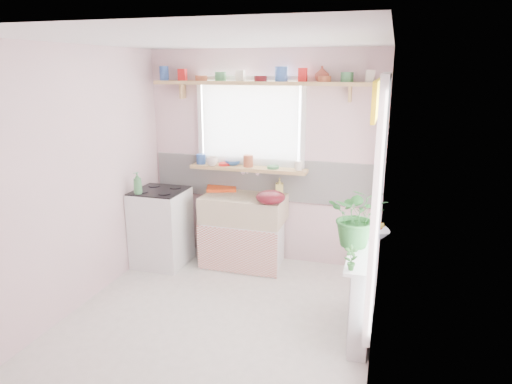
% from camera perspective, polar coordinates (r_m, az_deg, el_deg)
% --- Properties ---
extents(room, '(3.20, 3.20, 3.20)m').
position_cam_1_polar(room, '(4.54, 6.44, 3.54)').
color(room, white).
rests_on(room, ground).
extents(sink_unit, '(0.95, 0.65, 1.11)m').
position_cam_1_polar(sink_unit, '(5.39, -1.54, -4.82)').
color(sink_unit, white).
rests_on(sink_unit, ground).
extents(cooker, '(0.58, 0.58, 0.93)m').
position_cam_1_polar(cooker, '(5.54, -11.75, -4.31)').
color(cooker, white).
rests_on(cooker, ground).
extents(radiator_ledge, '(0.22, 0.95, 0.78)m').
position_cam_1_polar(radiator_ledge, '(4.17, 13.17, -12.08)').
color(radiator_ledge, white).
rests_on(radiator_ledge, ground).
extents(windowsill, '(1.40, 0.22, 0.04)m').
position_cam_1_polar(windowsill, '(5.37, -0.97, 2.95)').
color(windowsill, tan).
rests_on(windowsill, room).
extents(pine_shelf, '(2.52, 0.24, 0.04)m').
position_cam_1_polar(pine_shelf, '(5.19, 0.57, 13.45)').
color(pine_shelf, tan).
rests_on(pine_shelf, room).
extents(shelf_crockery, '(2.47, 0.11, 0.12)m').
position_cam_1_polar(shelf_crockery, '(5.19, 0.57, 14.28)').
color(shelf_crockery, '#3359A5').
rests_on(shelf_crockery, pine_shelf).
extents(sill_crockery, '(1.35, 0.11, 0.12)m').
position_cam_1_polar(sill_crockery, '(5.35, -0.98, 3.76)').
color(sill_crockery, '#3359A5').
rests_on(sill_crockery, windowsill).
extents(dish_tray, '(0.42, 0.37, 0.04)m').
position_cam_1_polar(dish_tray, '(5.56, -4.32, 0.47)').
color(dish_tray, '#F84B16').
rests_on(dish_tray, sink_unit).
extents(colander, '(0.40, 0.40, 0.15)m').
position_cam_1_polar(colander, '(4.96, 1.84, -0.66)').
color(colander, '#560E17').
rests_on(colander, sink_unit).
extents(jade_plant, '(0.50, 0.43, 0.55)m').
position_cam_1_polar(jade_plant, '(4.04, 12.60, -2.95)').
color(jade_plant, '#2B6C2E').
rests_on(jade_plant, radiator_ledge).
extents(fruit_bowl, '(0.39, 0.39, 0.08)m').
position_cam_1_polar(fruit_bowl, '(4.37, 14.28, -4.91)').
color(fruit_bowl, white).
rests_on(fruit_bowl, radiator_ledge).
extents(herb_pot, '(0.12, 0.09, 0.20)m').
position_cam_1_polar(herb_pot, '(3.61, 11.79, -8.08)').
color(herb_pot, '#2E6B2B').
rests_on(herb_pot, radiator_ledge).
extents(soap_bottle_sink, '(0.10, 0.11, 0.20)m').
position_cam_1_polar(soap_bottle_sink, '(5.33, 2.95, 0.73)').
color(soap_bottle_sink, '#DDCA62').
rests_on(soap_bottle_sink, sink_unit).
extents(sill_cup, '(0.14, 0.14, 0.10)m').
position_cam_1_polar(sill_cup, '(5.44, -5.51, 3.83)').
color(sill_cup, silver).
rests_on(sill_cup, windowsill).
extents(sill_bowl, '(0.23, 0.23, 0.06)m').
position_cam_1_polar(sill_bowl, '(5.47, -2.89, 3.70)').
color(sill_bowl, '#3461AA').
rests_on(sill_bowl, windowsill).
extents(shelf_vase, '(0.17, 0.17, 0.16)m').
position_cam_1_polar(shelf_vase, '(5.10, 8.24, 14.41)').
color(shelf_vase, brown).
rests_on(shelf_vase, pine_shelf).
extents(cooker_bottle, '(0.12, 0.12, 0.25)m').
position_cam_1_polar(cooker_bottle, '(5.26, -14.59, 1.08)').
color(cooker_bottle, '#43874F').
rests_on(cooker_bottle, cooker).
extents(fruit, '(0.20, 0.14, 0.10)m').
position_cam_1_polar(fruit, '(4.36, 14.41, -4.13)').
color(fruit, '#DA5012').
rests_on(fruit, fruit_bowl).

